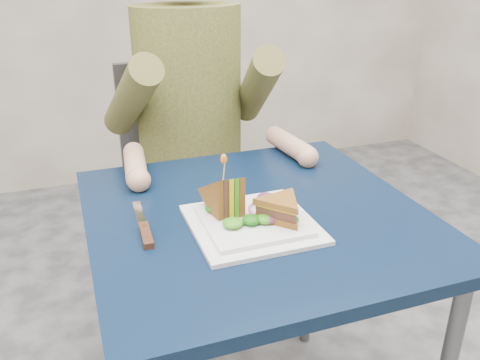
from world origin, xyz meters
name	(u,v)px	position (x,y,z in m)	size (l,w,h in m)	color
table	(256,242)	(0.00, 0.00, 0.65)	(0.75, 0.75, 0.73)	black
chair	(186,174)	(0.00, 0.70, 0.54)	(0.42, 0.40, 0.93)	#47474C
diner	(190,78)	(0.00, 0.58, 0.91)	(0.54, 0.59, 0.74)	brown
plate	(252,223)	(-0.03, -0.06, 0.74)	(0.26, 0.26, 0.02)	white
sandwich_flat	(281,209)	(0.02, -0.08, 0.78)	(0.17, 0.17, 0.05)	brown
sandwich_upright	(224,198)	(-0.08, -0.01, 0.78)	(0.08, 0.14, 0.14)	brown
fork	(209,231)	(-0.13, -0.05, 0.73)	(0.05, 0.18, 0.01)	silver
knife	(145,231)	(-0.26, -0.01, 0.74)	(0.03, 0.22, 0.02)	silver
toothpick	(224,171)	(-0.08, -0.01, 0.85)	(0.00, 0.00, 0.06)	tan
toothpick_frill	(224,159)	(-0.08, -0.01, 0.88)	(0.01, 0.01, 0.02)	orange
lettuce_spill	(253,212)	(-0.03, -0.05, 0.76)	(0.15, 0.13, 0.02)	#337A14
onion_ring	(258,210)	(-0.02, -0.05, 0.77)	(0.04, 0.04, 0.01)	#9E4C7A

